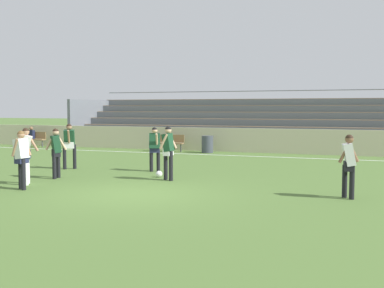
# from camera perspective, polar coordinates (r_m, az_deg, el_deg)

# --- Properties ---
(ground_plane) EXTENTS (160.00, 160.00, 0.00)m
(ground_plane) POSITION_cam_1_polar(r_m,az_deg,el_deg) (13.01, -6.71, -5.94)
(ground_plane) COLOR #4C6B30
(field_line_sideline) EXTENTS (44.00, 0.12, 0.01)m
(field_line_sideline) POSITION_cam_1_polar(r_m,az_deg,el_deg) (23.28, 5.70, -1.41)
(field_line_sideline) COLOR white
(field_line_sideline) RESTS_ON ground
(sideline_wall) EXTENTS (48.00, 0.16, 1.26)m
(sideline_wall) POSITION_cam_1_polar(r_m,az_deg,el_deg) (25.13, 6.84, 0.43)
(sideline_wall) COLOR beige
(sideline_wall) RESTS_ON ground
(bleacher_stand) EXTENTS (23.81, 5.27, 3.44)m
(bleacher_stand) POSITION_cam_1_polar(r_m,az_deg,el_deg) (28.44, 8.65, 2.65)
(bleacher_stand) COLOR #897051
(bleacher_stand) RESTS_ON ground
(bench_near_bin) EXTENTS (1.80, 0.40, 0.90)m
(bench_near_bin) POSITION_cam_1_polar(r_m,az_deg,el_deg) (25.52, -2.91, 0.33)
(bench_near_bin) COLOR olive
(bench_near_bin) RESTS_ON ground
(bench_near_wall_gap) EXTENTS (1.80, 0.40, 0.90)m
(bench_near_wall_gap) POSITION_cam_1_polar(r_m,az_deg,el_deg) (30.09, -18.49, 0.71)
(bench_near_wall_gap) COLOR olive
(bench_near_wall_gap) RESTS_ON ground
(trash_bin) EXTENTS (0.60, 0.60, 0.88)m
(trash_bin) POSITION_cam_1_polar(r_m,az_deg,el_deg) (24.75, 1.85, -0.04)
(trash_bin) COLOR #3D424C
(trash_bin) RESTS_ON ground
(spectator_seated) EXTENTS (0.36, 0.42, 1.21)m
(spectator_seated) POSITION_cam_1_polar(r_m,az_deg,el_deg) (29.99, -18.63, 1.00)
(spectator_seated) COLOR #2D2D38
(spectator_seated) RESTS_ON ground
(player_dark_overlapping) EXTENTS (0.46, 0.45, 1.72)m
(player_dark_overlapping) POSITION_cam_1_polar(r_m,az_deg,el_deg) (15.26, -2.85, -0.50)
(player_dark_overlapping) COLOR black
(player_dark_overlapping) RESTS_ON ground
(player_dark_wide_left) EXTENTS (0.47, 0.54, 1.62)m
(player_dark_wide_left) POSITION_cam_1_polar(r_m,az_deg,el_deg) (17.45, -4.47, -0.15)
(player_dark_wide_left) COLOR black
(player_dark_wide_left) RESTS_ON ground
(player_white_deep_cover) EXTENTS (0.38, 0.45, 1.67)m
(player_white_deep_cover) POSITION_cam_1_polar(r_m,az_deg,el_deg) (14.35, -19.64, -1.19)
(player_white_deep_cover) COLOR black
(player_white_deep_cover) RESTS_ON ground
(player_white_dropping_back) EXTENTS (0.68, 0.51, 1.71)m
(player_white_dropping_back) POSITION_cam_1_polar(r_m,az_deg,el_deg) (15.27, -19.13, -0.76)
(player_white_dropping_back) COLOR white
(player_white_dropping_back) RESTS_ON ground
(player_white_on_ball) EXTENTS (0.51, 0.46, 1.64)m
(player_white_on_ball) POSITION_cam_1_polar(r_m,az_deg,el_deg) (12.80, 18.16, -1.91)
(player_white_on_ball) COLOR black
(player_white_on_ball) RESTS_ON ground
(player_dark_wide_right) EXTENTS (0.48, 0.66, 1.71)m
(player_dark_wide_right) POSITION_cam_1_polar(r_m,az_deg,el_deg) (18.67, -14.40, 0.23)
(player_dark_wide_right) COLOR black
(player_dark_wide_right) RESTS_ON ground
(player_dark_trailing_run) EXTENTS (0.65, 0.47, 1.64)m
(player_dark_trailing_run) POSITION_cam_1_polar(r_m,az_deg,el_deg) (16.29, -15.89, -0.56)
(player_dark_trailing_run) COLOR black
(player_dark_trailing_run) RESTS_ON ground
(soccer_ball) EXTENTS (0.22, 0.22, 0.22)m
(soccer_ball) POSITION_cam_1_polar(r_m,az_deg,el_deg) (16.04, -3.94, -3.59)
(soccer_ball) COLOR white
(soccer_ball) RESTS_ON ground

